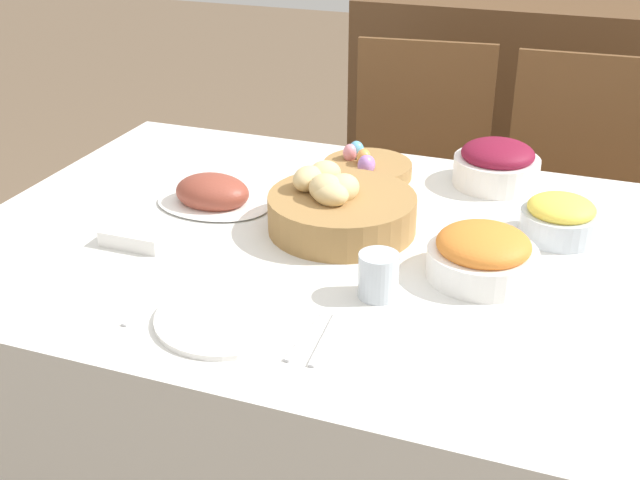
% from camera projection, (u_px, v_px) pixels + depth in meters
% --- Properties ---
extents(dining_table, '(1.53, 1.08, 0.76)m').
position_uv_depth(dining_table, '(332.00, 390.00, 1.81)').
color(dining_table, silver).
rests_on(dining_table, ground).
extents(chair_far_center, '(0.47, 0.47, 0.95)m').
position_uv_depth(chair_far_center, '(415.00, 194.00, 2.49)').
color(chair_far_center, brown).
rests_on(chair_far_center, ground).
extents(chair_far_right, '(0.44, 0.44, 0.95)m').
position_uv_depth(chair_far_right, '(572.00, 216.00, 2.34)').
color(chair_far_right, brown).
rests_on(chair_far_right, ground).
extents(sideboard, '(1.14, 0.44, 0.97)m').
position_uv_depth(sideboard, '(505.00, 129.00, 3.10)').
color(sideboard, brown).
rests_on(sideboard, ground).
extents(bread_basket, '(0.31, 0.31, 0.13)m').
position_uv_depth(bread_basket, '(341.00, 209.00, 1.67)').
color(bread_basket, '#9E7542').
rests_on(bread_basket, dining_table).
extents(egg_basket, '(0.22, 0.22, 0.08)m').
position_uv_depth(egg_basket, '(366.00, 168.00, 1.94)').
color(egg_basket, '#9E7542').
rests_on(egg_basket, dining_table).
extents(ham_platter, '(0.26, 0.18, 0.08)m').
position_uv_depth(ham_platter, '(213.00, 195.00, 1.79)').
color(ham_platter, white).
rests_on(ham_platter, dining_table).
extents(beet_salad_bowl, '(0.20, 0.20, 0.11)m').
position_uv_depth(beet_salad_bowl, '(497.00, 164.00, 1.88)').
color(beet_salad_bowl, white).
rests_on(beet_salad_bowl, dining_table).
extents(pineapple_bowl, '(0.16, 0.16, 0.09)m').
position_uv_depth(pineapple_bowl, '(560.00, 218.00, 1.64)').
color(pineapple_bowl, silver).
rests_on(pineapple_bowl, dining_table).
extents(carrot_bowl, '(0.21, 0.21, 0.10)m').
position_uv_depth(carrot_bowl, '(483.00, 254.00, 1.49)').
color(carrot_bowl, white).
rests_on(carrot_bowl, dining_table).
extents(dinner_plate, '(0.25, 0.25, 0.01)m').
position_uv_depth(dinner_plate, '(227.00, 317.00, 1.37)').
color(dinner_plate, white).
rests_on(dinner_plate, dining_table).
extents(fork, '(0.02, 0.16, 0.00)m').
position_uv_depth(fork, '(151.00, 303.00, 1.42)').
color(fork, silver).
rests_on(fork, dining_table).
extents(knife, '(0.02, 0.16, 0.00)m').
position_uv_depth(knife, '(308.00, 335.00, 1.33)').
color(knife, silver).
rests_on(knife, dining_table).
extents(spoon, '(0.02, 0.16, 0.00)m').
position_uv_depth(spoon, '(325.00, 339.00, 1.32)').
color(spoon, silver).
rests_on(spoon, dining_table).
extents(drinking_cup, '(0.07, 0.07, 0.08)m').
position_uv_depth(drinking_cup, '(378.00, 275.00, 1.43)').
color(drinking_cup, silver).
rests_on(drinking_cup, dining_table).
extents(butter_dish, '(0.13, 0.08, 0.03)m').
position_uv_depth(butter_dish, '(137.00, 236.00, 1.62)').
color(butter_dish, white).
rests_on(butter_dish, dining_table).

